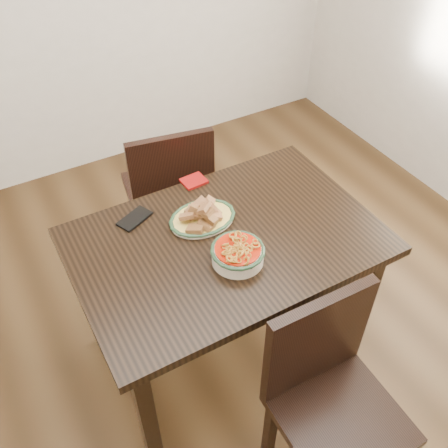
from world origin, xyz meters
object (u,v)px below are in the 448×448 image
dining_table (226,254)px  chair_far (169,189)px  fish_plate (202,212)px  noodle_bowl (238,252)px  smartphone (135,219)px  chair_near (329,390)px

dining_table → chair_far: (0.05, 0.69, -0.15)m
fish_plate → noodle_bowl: 0.27m
dining_table → fish_plate: fish_plate is taller
fish_plate → smartphone: (-0.24, 0.14, -0.04)m
dining_table → fish_plate: bearing=104.4°
dining_table → chair_far: 0.70m
dining_table → smartphone: 0.41m
dining_table → chair_near: (0.06, -0.64, -0.15)m
chair_far → fish_plate: size_ratio=3.21×
chair_near → noodle_bowl: bearing=100.8°
fish_plate → smartphone: size_ratio=1.92×
dining_table → chair_far: bearing=86.1°
chair_near → fish_plate: chair_near is taller
dining_table → chair_near: 0.66m
chair_near → fish_plate: 0.83m
noodle_bowl → dining_table: bearing=79.5°
chair_near → smartphone: size_ratio=6.16×
chair_near → chair_far: bearing=92.0°
chair_far → noodle_bowl: 0.87m
fish_plate → smartphone: 0.29m
chair_near → noodle_bowl: chair_near is taller
chair_far → chair_near: 1.32m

